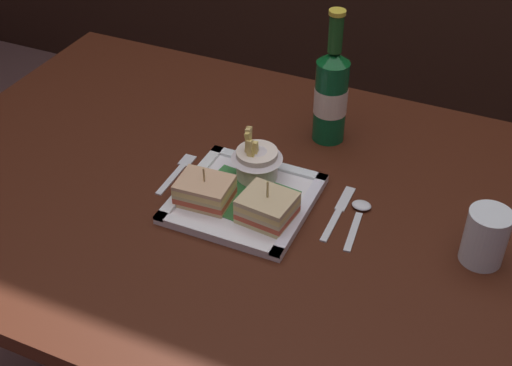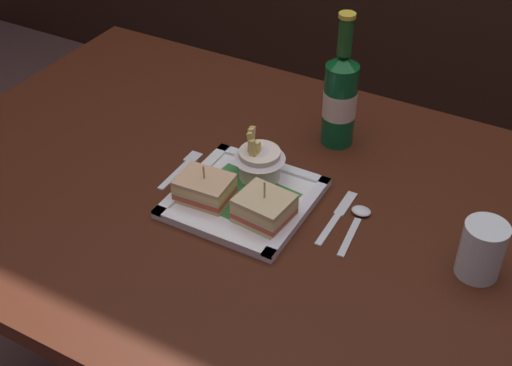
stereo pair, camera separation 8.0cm
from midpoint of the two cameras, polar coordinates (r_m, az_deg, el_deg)
dining_table at (r=1.33m, az=2.65°, el=-6.35°), size 1.40×0.89×0.75m
square_plate at (r=1.23m, az=0.86°, el=-1.35°), size 0.24×0.24×0.02m
sandwich_half_left at (r=1.21m, az=-2.44°, el=-0.47°), size 0.10×0.08×0.07m
sandwich_half_right at (r=1.16m, az=2.66°, el=-2.18°), size 0.10×0.09×0.08m
fries_cup at (r=1.25m, az=2.11°, el=1.98°), size 0.10×0.10×0.10m
beer_bottle at (r=1.34m, az=8.75°, el=7.08°), size 0.07×0.07×0.28m
water_glass at (r=1.14m, az=20.21°, el=-5.58°), size 0.07×0.07×0.10m
fork at (r=1.31m, az=-4.45°, el=1.25°), size 0.02×0.13×0.00m
knife at (r=1.21m, az=8.74°, el=-2.73°), size 0.02×0.16×0.00m
spoon at (r=1.21m, az=10.41°, el=-2.94°), size 0.04×0.13×0.01m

